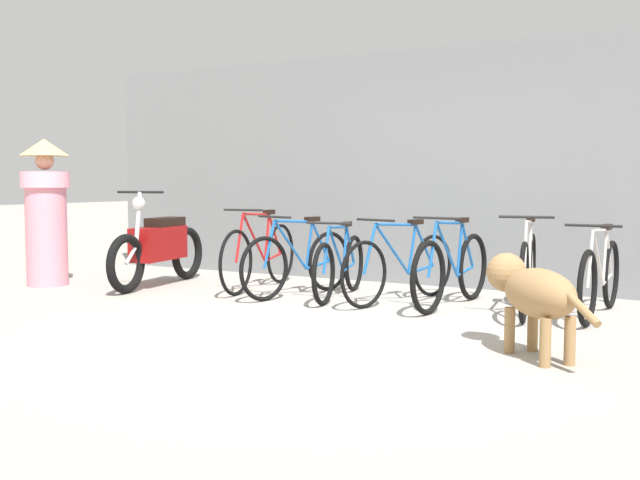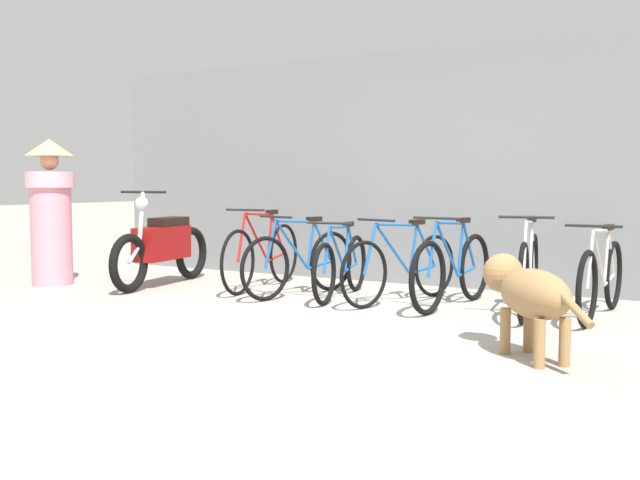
{
  "view_description": "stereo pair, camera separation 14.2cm",
  "coord_description": "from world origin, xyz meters",
  "px_view_note": "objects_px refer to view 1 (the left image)",
  "views": [
    {
      "loc": [
        2.86,
        -5.21,
        1.19
      ],
      "look_at": [
        -0.51,
        0.86,
        0.65
      ],
      "focal_mm": 42.0,
      "sensor_mm": 36.0,
      "label": 1
    },
    {
      "loc": [
        2.98,
        -5.14,
        1.19
      ],
      "look_at": [
        -0.51,
        0.86,
        0.65
      ],
      "focal_mm": 42.0,
      "sensor_mm": 36.0,
      "label": 2
    }
  ],
  "objects_px": {
    "bicycle_0": "(260,255)",
    "stray_dog": "(532,291)",
    "bicycle_1": "(298,262)",
    "bicycle_4": "(452,270)",
    "bicycle_3": "(400,267)",
    "motorcycle": "(159,247)",
    "bicycle_5": "(528,272)",
    "person_in_robes": "(46,209)",
    "bicycle_6": "(600,278)",
    "bicycle_2": "(340,266)"
  },
  "relations": [
    {
      "from": "bicycle_3",
      "to": "bicycle_4",
      "type": "relative_size",
      "value": 0.99
    },
    {
      "from": "bicycle_6",
      "to": "stray_dog",
      "type": "height_order",
      "value": "bicycle_6"
    },
    {
      "from": "bicycle_2",
      "to": "stray_dog",
      "type": "xyz_separation_m",
      "value": [
        2.34,
        -1.65,
        0.12
      ]
    },
    {
      "from": "bicycle_5",
      "to": "bicycle_2",
      "type": "bearing_deg",
      "value": -99.25
    },
    {
      "from": "bicycle_2",
      "to": "bicycle_4",
      "type": "relative_size",
      "value": 0.95
    },
    {
      "from": "bicycle_4",
      "to": "person_in_robes",
      "type": "height_order",
      "value": "person_in_robes"
    },
    {
      "from": "bicycle_6",
      "to": "bicycle_2",
      "type": "bearing_deg",
      "value": -84.82
    },
    {
      "from": "bicycle_0",
      "to": "person_in_robes",
      "type": "bearing_deg",
      "value": -74.08
    },
    {
      "from": "bicycle_2",
      "to": "bicycle_5",
      "type": "relative_size",
      "value": 0.95
    },
    {
      "from": "bicycle_3",
      "to": "bicycle_6",
      "type": "bearing_deg",
      "value": 108.66
    },
    {
      "from": "bicycle_1",
      "to": "bicycle_4",
      "type": "relative_size",
      "value": 0.93
    },
    {
      "from": "bicycle_1",
      "to": "bicycle_6",
      "type": "bearing_deg",
      "value": 108.21
    },
    {
      "from": "motorcycle",
      "to": "stray_dog",
      "type": "distance_m",
      "value": 4.77
    },
    {
      "from": "bicycle_3",
      "to": "person_in_robes",
      "type": "height_order",
      "value": "person_in_robes"
    },
    {
      "from": "motorcycle",
      "to": "stray_dog",
      "type": "bearing_deg",
      "value": 64.15
    },
    {
      "from": "bicycle_2",
      "to": "person_in_robes",
      "type": "height_order",
      "value": "person_in_robes"
    },
    {
      "from": "bicycle_0",
      "to": "bicycle_3",
      "type": "xyz_separation_m",
      "value": [
        1.73,
        -0.09,
        -0.02
      ]
    },
    {
      "from": "bicycle_3",
      "to": "bicycle_5",
      "type": "height_order",
      "value": "bicycle_5"
    },
    {
      "from": "bicycle_2",
      "to": "bicycle_6",
      "type": "relative_size",
      "value": 0.95
    },
    {
      "from": "bicycle_2",
      "to": "stray_dog",
      "type": "relative_size",
      "value": 1.67
    },
    {
      "from": "bicycle_1",
      "to": "motorcycle",
      "type": "bearing_deg",
      "value": -72.21
    },
    {
      "from": "bicycle_4",
      "to": "bicycle_3",
      "type": "bearing_deg",
      "value": -87.92
    },
    {
      "from": "stray_dog",
      "to": "person_in_robes",
      "type": "relative_size",
      "value": 0.58
    },
    {
      "from": "bicycle_0",
      "to": "bicycle_4",
      "type": "relative_size",
      "value": 1.04
    },
    {
      "from": "bicycle_4",
      "to": "bicycle_6",
      "type": "xyz_separation_m",
      "value": [
        1.32,
        0.12,
        -0.01
      ]
    },
    {
      "from": "bicycle_6",
      "to": "person_in_robes",
      "type": "relative_size",
      "value": 1.02
    },
    {
      "from": "motorcycle",
      "to": "person_in_robes",
      "type": "height_order",
      "value": "person_in_robes"
    },
    {
      "from": "bicycle_3",
      "to": "person_in_robes",
      "type": "xyz_separation_m",
      "value": [
        -4.02,
        -0.86,
        0.53
      ]
    },
    {
      "from": "motorcycle",
      "to": "person_in_robes",
      "type": "relative_size",
      "value": 1.13
    },
    {
      "from": "bicycle_6",
      "to": "person_in_robes",
      "type": "xyz_separation_m",
      "value": [
        -5.88,
        -0.96,
        0.54
      ]
    },
    {
      "from": "bicycle_5",
      "to": "bicycle_0",
      "type": "bearing_deg",
      "value": -101.97
    },
    {
      "from": "bicycle_5",
      "to": "bicycle_1",
      "type": "bearing_deg",
      "value": -96.94
    },
    {
      "from": "bicycle_4",
      "to": "stray_dog",
      "type": "bearing_deg",
      "value": 39.13
    },
    {
      "from": "bicycle_6",
      "to": "stray_dog",
      "type": "distance_m",
      "value": 1.81
    },
    {
      "from": "bicycle_1",
      "to": "bicycle_3",
      "type": "relative_size",
      "value": 0.95
    },
    {
      "from": "bicycle_0",
      "to": "bicycle_2",
      "type": "bearing_deg",
      "value": 76.36
    },
    {
      "from": "bicycle_6",
      "to": "person_in_robes",
      "type": "bearing_deg",
      "value": -78.78
    },
    {
      "from": "bicycle_3",
      "to": "person_in_robes",
      "type": "bearing_deg",
      "value": -62.28
    },
    {
      "from": "bicycle_2",
      "to": "stray_dog",
      "type": "height_order",
      "value": "bicycle_2"
    },
    {
      "from": "bicycle_3",
      "to": "stray_dog",
      "type": "bearing_deg",
      "value": 60.44
    },
    {
      "from": "bicycle_1",
      "to": "bicycle_4",
      "type": "xyz_separation_m",
      "value": [
        1.63,
        0.12,
        0.01
      ]
    },
    {
      "from": "bicycle_3",
      "to": "bicycle_5",
      "type": "relative_size",
      "value": 0.98
    },
    {
      "from": "bicycle_0",
      "to": "stray_dog",
      "type": "relative_size",
      "value": 1.82
    },
    {
      "from": "bicycle_0",
      "to": "bicycle_4",
      "type": "xyz_separation_m",
      "value": [
        2.27,
        -0.11,
        -0.02
      ]
    },
    {
      "from": "bicycle_6",
      "to": "bicycle_0",
      "type": "bearing_deg",
      "value": -87.9
    },
    {
      "from": "bicycle_0",
      "to": "bicycle_1",
      "type": "xyz_separation_m",
      "value": [
        0.64,
        -0.23,
        -0.03
      ]
    },
    {
      "from": "bicycle_2",
      "to": "person_in_robes",
      "type": "distance_m",
      "value": 3.51
    },
    {
      "from": "bicycle_4",
      "to": "motorcycle",
      "type": "distance_m",
      "value": 3.42
    },
    {
      "from": "bicycle_1",
      "to": "motorcycle",
      "type": "distance_m",
      "value": 1.79
    },
    {
      "from": "bicycle_1",
      "to": "motorcycle",
      "type": "height_order",
      "value": "motorcycle"
    }
  ]
}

